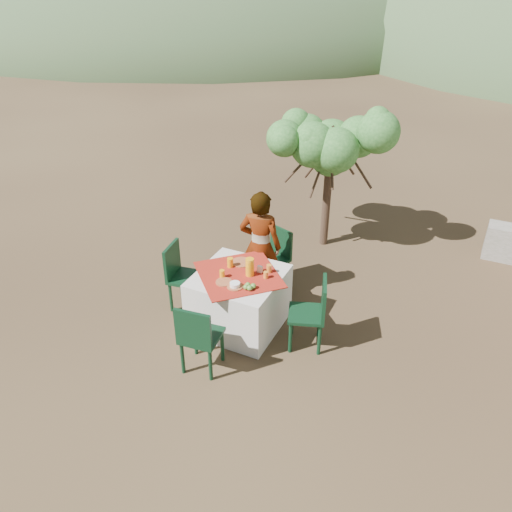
{
  "coord_description": "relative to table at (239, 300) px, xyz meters",
  "views": [
    {
      "loc": [
        2.04,
        -4.39,
        4.05
      ],
      "look_at": [
        -0.33,
        0.52,
        0.82
      ],
      "focal_mm": 35.0,
      "sensor_mm": 36.0,
      "label": 1
    }
  ],
  "objects": [
    {
      "name": "jar_left",
      "position": [
        0.33,
        0.07,
        0.43
      ],
      "size": [
        0.06,
        0.06,
        0.09
      ],
      "primitive_type": "cylinder",
      "color": "orange",
      "rests_on": "table"
    },
    {
      "name": "fruit_cluster",
      "position": [
        0.26,
        -0.23,
        0.42
      ],
      "size": [
        0.13,
        0.12,
        0.07
      ],
      "color": "#5C8F34",
      "rests_on": "table"
    },
    {
      "name": "plate_far",
      "position": [
        -0.09,
        0.25,
        0.39
      ],
      "size": [
        0.26,
        0.26,
        0.01
      ],
      "primitive_type": "cylinder",
      "color": "brown",
      "rests_on": "table"
    },
    {
      "name": "glass_far",
      "position": [
        -0.17,
        0.11,
        0.44
      ],
      "size": [
        0.08,
        0.08,
        0.12
      ],
      "primitive_type": "cylinder",
      "color": "#F59E0F",
      "rests_on": "table"
    },
    {
      "name": "juice_pitcher",
      "position": [
        0.13,
        0.04,
        0.5
      ],
      "size": [
        0.1,
        0.1,
        0.23
      ],
      "primitive_type": "cylinder",
      "color": "#F59E0F",
      "rests_on": "table"
    },
    {
      "name": "white_bowl",
      "position": [
        0.09,
        -0.26,
        0.42
      ],
      "size": [
        0.12,
        0.12,
        0.05
      ],
      "primitive_type": "cylinder",
      "color": "white",
      "rests_on": "bowl_plate"
    },
    {
      "name": "hill_near_left",
      "position": [
        -17.63,
        29.88,
        -0.38
      ],
      "size": [
        40.0,
        40.0,
        16.0
      ],
      "primitive_type": "ellipsoid",
      "color": "#34522E",
      "rests_on": "ground"
    },
    {
      "name": "person",
      "position": [
        -0.04,
        0.7,
        0.41
      ],
      "size": [
        0.62,
        0.46,
        1.57
      ],
      "primitive_type": "imported",
      "rotation": [
        0.0,
        0.0,
        3.29
      ],
      "color": "#8C6651",
      "rests_on": "ground"
    },
    {
      "name": "napkin_holder",
      "position": [
        0.21,
        0.16,
        0.42
      ],
      "size": [
        0.07,
        0.04,
        0.08
      ],
      "primitive_type": "cube",
      "rotation": [
        0.0,
        0.0,
        -0.07
      ],
      "color": "white",
      "rests_on": "table"
    },
    {
      "name": "hill_far_center",
      "position": [
        -3.63,
        51.88,
        -0.38
      ],
      "size": [
        60.0,
        60.0,
        24.0
      ],
      "primitive_type": "ellipsoid",
      "color": "gray",
      "rests_on": "ground"
    },
    {
      "name": "shrub_tree",
      "position": [
        0.33,
        2.57,
        1.21
      ],
      "size": [
        1.71,
        1.68,
        2.01
      ],
      "color": "#402E20",
      "rests_on": "ground"
    },
    {
      "name": "chair_left",
      "position": [
        -0.88,
        0.04,
        0.13
      ],
      "size": [
        0.48,
        0.48,
        0.91
      ],
      "rotation": [
        0.0,
        0.0,
        1.73
      ],
      "color": "black",
      "rests_on": "ground"
    },
    {
      "name": "glass_near",
      "position": [
        -0.15,
        -0.15,
        0.43
      ],
      "size": [
        0.06,
        0.06,
        0.1
      ],
      "primitive_type": "cylinder",
      "color": "#F59E0F",
      "rests_on": "table"
    },
    {
      "name": "chair_near",
      "position": [
        -0.01,
        -0.95,
        0.12
      ],
      "size": [
        0.47,
        0.47,
        0.91
      ],
      "rotation": [
        0.0,
        0.0,
        3.26
      ],
      "color": "black",
      "rests_on": "ground"
    },
    {
      "name": "plate_near",
      "position": [
        -0.07,
        -0.24,
        0.39
      ],
      "size": [
        0.2,
        0.2,
        0.01
      ],
      "primitive_type": "cylinder",
      "color": "brown",
      "rests_on": "table"
    },
    {
      "name": "jar_right",
      "position": [
        0.31,
        0.2,
        0.43
      ],
      "size": [
        0.07,
        0.07,
        0.1
      ],
      "primitive_type": "cylinder",
      "color": "orange",
      "rests_on": "table"
    },
    {
      "name": "chair_far",
      "position": [
        0.03,
        1.06,
        0.1
      ],
      "size": [
        0.51,
        0.51,
        0.86
      ],
      "rotation": [
        0.0,
        0.0,
        -0.35
      ],
      "color": "black",
      "rests_on": "ground"
    },
    {
      "name": "ground",
      "position": [
        0.37,
        -0.12,
        -0.38
      ],
      "size": [
        160.0,
        160.0,
        0.0
      ],
      "primitive_type": "plane",
      "color": "#332217",
      "rests_on": "ground"
    },
    {
      "name": "chair_right",
      "position": [
        0.97,
        0.03,
        0.13
      ],
      "size": [
        0.54,
        0.54,
        0.91
      ],
      "rotation": [
        0.0,
        0.0,
        5.05
      ],
      "color": "black",
      "rests_on": "ground"
    },
    {
      "name": "table",
      "position": [
        0.0,
        0.0,
        0.0
      ],
      "size": [
        1.3,
        1.3,
        0.76
      ],
      "color": "white",
      "rests_on": "ground"
    },
    {
      "name": "bowl_plate",
      "position": [
        0.09,
        -0.26,
        0.39
      ],
      "size": [
        0.19,
        0.19,
        0.01
      ],
      "primitive_type": "cylinder",
      "color": "brown",
      "rests_on": "table"
    }
  ]
}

